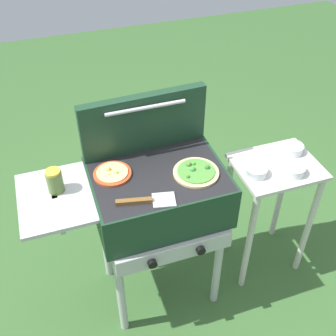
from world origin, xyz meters
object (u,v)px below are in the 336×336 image
object	(u,v)px
grill	(156,197)
prep_table	(271,195)
pizza_cheese	(112,173)
sauce_jar	(55,181)
topping_bowl_near	(294,170)
spatula	(146,201)
topping_bowl_far	(256,171)
pizza_veggie	(196,172)
topping_bowl_middle	(292,149)

from	to	relation	value
grill	prep_table	size ratio (longest dim) A/B	1.24
pizza_cheese	sauce_jar	xyz separation A→B (m)	(-0.26, -0.02, 0.05)
pizza_cheese	topping_bowl_near	size ratio (longest dim) A/B	1.53
prep_table	spatula	bearing A→B (deg)	-167.90
pizza_cheese	topping_bowl_far	distance (m)	0.73
sauce_jar	topping_bowl_far	size ratio (longest dim) A/B	1.01
grill	topping_bowl_far	xyz separation A→B (m)	(0.53, -0.03, 0.04)
pizza_veggie	topping_bowl_far	xyz separation A→B (m)	(0.35, 0.03, -0.11)
grill	pizza_cheese	xyz separation A→B (m)	(-0.19, 0.06, 0.15)
pizza_veggie	topping_bowl_far	bearing A→B (deg)	4.16
sauce_jar	pizza_cheese	bearing A→B (deg)	5.33
pizza_cheese	prep_table	bearing A→B (deg)	-4.00
topping_bowl_middle	topping_bowl_far	bearing A→B (deg)	-159.47
spatula	topping_bowl_near	size ratio (longest dim) A/B	2.27
spatula	topping_bowl_far	world-z (taller)	spatula
spatula	prep_table	distance (m)	0.86
pizza_cheese	topping_bowl_near	bearing A→B (deg)	-9.07
pizza_veggie	topping_bowl_near	distance (m)	0.54
prep_table	topping_bowl_near	size ratio (longest dim) A/B	6.63
grill	topping_bowl_near	distance (m)	0.72
spatula	pizza_veggie	bearing A→B (deg)	21.47
pizza_veggie	topping_bowl_far	world-z (taller)	pizza_veggie
topping_bowl_near	topping_bowl_middle	xyz separation A→B (m)	(0.09, 0.16, -0.00)
sauce_jar	topping_bowl_middle	world-z (taller)	sauce_jar
grill	pizza_veggie	xyz separation A→B (m)	(0.18, -0.05, 0.15)
topping_bowl_far	topping_bowl_middle	world-z (taller)	same
sauce_jar	spatula	size ratio (longest dim) A/B	0.43
grill	topping_bowl_far	distance (m)	0.53
pizza_veggie	topping_bowl_far	distance (m)	0.36
grill	topping_bowl_near	size ratio (longest dim) A/B	8.20
sauce_jar	topping_bowl_middle	size ratio (longest dim) A/B	1.00
pizza_cheese	sauce_jar	world-z (taller)	sauce_jar
pizza_veggie	spatula	size ratio (longest dim) A/B	0.81
grill	prep_table	distance (m)	0.70
sauce_jar	topping_bowl_near	world-z (taller)	sauce_jar
topping_bowl_far	topping_bowl_middle	size ratio (longest dim) A/B	0.98
spatula	prep_table	world-z (taller)	spatula
topping_bowl_middle	sauce_jar	bearing A→B (deg)	-178.35
pizza_veggie	topping_bowl_middle	bearing A→B (deg)	11.68
pizza_cheese	sauce_jar	bearing A→B (deg)	-174.67
topping_bowl_far	prep_table	bearing A→B (deg)	12.07
grill	sauce_jar	bearing A→B (deg)	174.85
grill	topping_bowl_near	xyz separation A→B (m)	(0.72, -0.08, 0.04)
grill	sauce_jar	size ratio (longest dim) A/B	8.32
prep_table	grill	bearing A→B (deg)	-179.63
pizza_veggie	topping_bowl_near	xyz separation A→B (m)	(0.53, -0.03, -0.11)
prep_table	topping_bowl_far	bearing A→B (deg)	-167.93
topping_bowl_far	pizza_cheese	bearing A→B (deg)	172.75
sauce_jar	prep_table	world-z (taller)	sauce_jar
prep_table	topping_bowl_middle	bearing A→B (deg)	28.89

